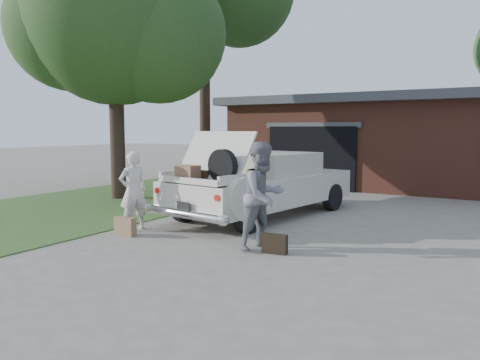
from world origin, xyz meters
The scene contains 9 objects.
ground centered at (0.00, 0.00, 0.00)m, with size 90.00×90.00×0.00m, color gray.
grass_strip centered at (-5.50, 3.00, 0.01)m, with size 6.00×16.00×0.02m, color #2D4C1E.
house centered at (0.98, 11.47, 1.67)m, with size 12.80×7.80×3.30m.
tree_left centered at (-5.63, 2.93, 5.24)m, with size 6.13×5.33×8.14m.
sedan centered at (-0.57, 2.62, 0.79)m, with size 2.85×5.62×2.06m.
woman_left centered at (-2.13, -0.18, 0.83)m, with size 0.60×0.40×1.65m, color beige.
woman_right centered at (0.94, -0.17, 0.94)m, with size 0.92×0.71×1.89m, color slate.
suitcase_left centered at (-1.91, -0.66, 0.18)m, with size 0.48×0.15×0.37m, color #98714D.
suitcase_right centered at (1.25, -0.35, 0.17)m, with size 0.43×0.14×0.34m, color black.
Camera 1 is at (4.73, -7.32, 2.10)m, focal length 35.00 mm.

